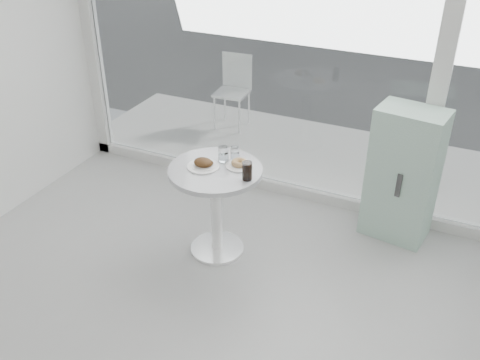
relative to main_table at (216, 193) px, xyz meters
The scene contains 10 objects.
storefront 1.70m from the main_table, 62.44° to the left, with size 5.00×0.14×3.00m.
main_table is the anchor object (origin of this frame).
patio_deck 2.03m from the main_table, 75.26° to the left, with size 5.60×1.60×0.05m, color beige.
mint_cabinet 1.54m from the main_table, 34.11° to the left, with size 0.58×0.43×1.14m.
patio_chair 2.40m from the main_table, 112.01° to the left, with size 0.39×0.39×0.84m.
plate_fritter 0.26m from the main_table, 169.35° to the right, with size 0.25×0.25×0.07m.
plate_donut 0.30m from the main_table, 35.20° to the left, with size 0.21×0.21×0.05m.
water_tumbler_a 0.30m from the main_table, 87.56° to the left, with size 0.08×0.08×0.13m.
water_tumbler_b 0.34m from the main_table, 67.54° to the left, with size 0.07×0.07×0.11m.
cola_glass 0.41m from the main_table, ahead, with size 0.07×0.07×0.14m.
Camera 1 is at (1.15, -1.22, 2.74)m, focal length 40.00 mm.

